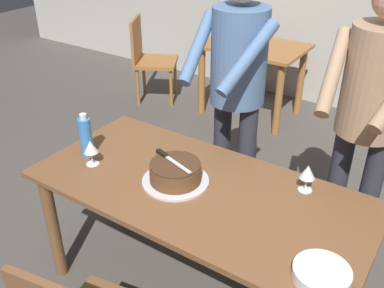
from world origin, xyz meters
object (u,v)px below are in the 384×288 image
at_px(main_dining_table, 198,205).
at_px(plate_stack, 321,274).
at_px(water_bottle, 86,136).
at_px(cake_knife, 167,157).
at_px(person_standing_beside, 370,111).
at_px(background_table, 253,60).
at_px(wine_glass_near, 308,173).
at_px(person_cutting_cake, 237,82).
at_px(wine_glass_far, 91,148).
at_px(cake_on_platter, 175,173).
at_px(background_chair_1, 149,56).

bearing_deg(main_dining_table, plate_stack, -18.83).
bearing_deg(water_bottle, main_dining_table, 6.35).
distance_m(cake_knife, person_standing_beside, 1.05).
xyz_separation_m(plate_stack, background_table, (-1.57, 2.57, -0.20)).
height_order(wine_glass_near, person_cutting_cake, person_cutting_cake).
bearing_deg(wine_glass_far, person_standing_beside, 33.26).
relative_size(plate_stack, person_standing_beside, 0.13).
xyz_separation_m(wine_glass_near, wine_glass_far, (-1.04, -0.41, 0.00)).
relative_size(person_cutting_cake, person_standing_beside, 1.00).
bearing_deg(cake_knife, water_bottle, -171.68).
xyz_separation_m(plate_stack, water_bottle, (-1.40, 0.17, 0.09)).
xyz_separation_m(cake_on_platter, person_standing_beside, (0.72, 0.67, 0.27)).
bearing_deg(cake_knife, background_table, 106.09).
bearing_deg(cake_on_platter, cake_knife, 162.69).
bearing_deg(cake_knife, person_standing_beside, 39.38).
distance_m(wine_glass_far, person_cutting_cake, 0.91).
xyz_separation_m(cake_knife, person_standing_beside, (0.79, 0.65, 0.21)).
relative_size(wine_glass_near, water_bottle, 0.58).
distance_m(plate_stack, wine_glass_near, 0.58).
bearing_deg(plate_stack, background_table, 121.48).
bearing_deg(wine_glass_far, water_bottle, 147.83).
bearing_deg(plate_stack, cake_knife, 165.18).
bearing_deg(main_dining_table, cake_on_platter, -168.37).
bearing_deg(background_chair_1, water_bottle, -58.92).
bearing_deg(person_cutting_cake, person_standing_beside, 2.32).
xyz_separation_m(cake_knife, water_bottle, (-0.50, -0.07, -0.00)).
bearing_deg(main_dining_table, person_cutting_cake, 102.62).
distance_m(main_dining_table, water_bottle, 0.73).
bearing_deg(wine_glass_far, plate_stack, -4.61).
relative_size(plate_stack, wine_glass_near, 1.53).
height_order(main_dining_table, cake_on_platter, cake_on_platter).
height_order(background_table, background_chair_1, background_chair_1).
relative_size(cake_knife, background_table, 0.26).
bearing_deg(plate_stack, water_bottle, 173.26).
distance_m(main_dining_table, person_standing_beside, 0.98).
relative_size(cake_on_platter, person_standing_beside, 0.20).
bearing_deg(main_dining_table, water_bottle, -173.65).
relative_size(main_dining_table, person_standing_beside, 0.99).
bearing_deg(main_dining_table, wine_glass_far, -166.99).
bearing_deg(background_table, plate_stack, -58.52).
bearing_deg(person_standing_beside, water_bottle, -150.73).
height_order(person_standing_beside, background_table, person_standing_beside).
height_order(cake_knife, plate_stack, cake_knife).
bearing_deg(cake_on_platter, wine_glass_near, 27.36).
xyz_separation_m(cake_on_platter, water_bottle, (-0.57, -0.05, 0.06)).
xyz_separation_m(cake_knife, plate_stack, (0.90, -0.24, -0.09)).
relative_size(cake_on_platter, cake_knife, 1.29).
bearing_deg(wine_glass_far, person_cutting_cake, 58.90).
height_order(plate_stack, wine_glass_near, wine_glass_near).
distance_m(plate_stack, person_standing_beside, 0.94).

